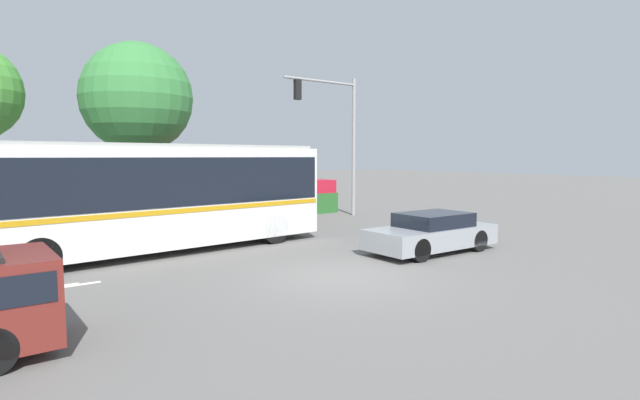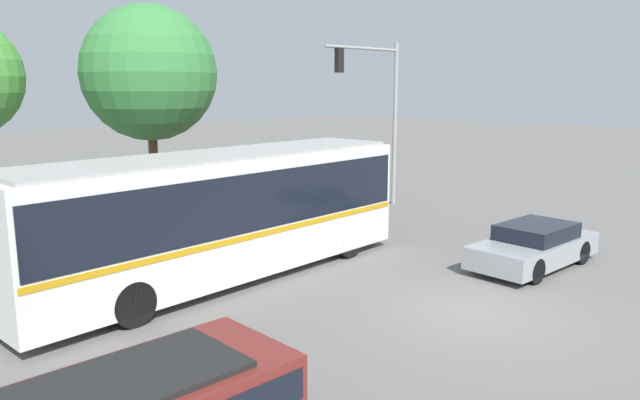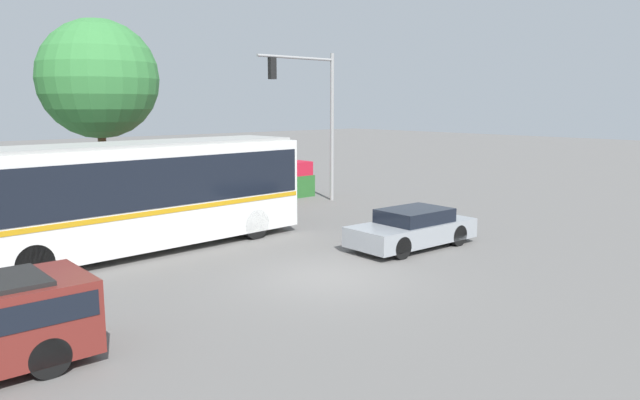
% 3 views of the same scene
% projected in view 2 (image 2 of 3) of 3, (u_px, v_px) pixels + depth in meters
% --- Properties ---
extents(ground_plane, '(140.00, 140.00, 0.00)m').
position_uv_depth(ground_plane, '(473.00, 311.00, 13.61)').
color(ground_plane, slate).
extents(city_bus, '(11.48, 3.21, 3.34)m').
position_uv_depth(city_bus, '(221.00, 209.00, 15.53)').
color(city_bus, silver).
rests_on(city_bus, ground).
extents(sedan_foreground, '(4.39, 1.94, 1.23)m').
position_uv_depth(sedan_foreground, '(534.00, 246.00, 16.88)').
color(sedan_foreground, gray).
rests_on(sedan_foreground, ground).
extents(traffic_light_pole, '(4.28, 0.24, 6.79)m').
position_uv_depth(traffic_light_pole, '(380.00, 102.00, 24.65)').
color(traffic_light_pole, gray).
rests_on(traffic_light_pole, ground).
extents(flowering_hedge, '(9.61, 1.25, 1.72)m').
position_uv_depth(flowering_hedge, '(282.00, 191.00, 24.27)').
color(flowering_hedge, '#286028').
rests_on(flowering_hedge, ground).
extents(street_tree_centre, '(4.69, 4.69, 7.81)m').
position_uv_depth(street_tree_centre, '(149.00, 73.00, 20.88)').
color(street_tree_centre, brown).
rests_on(street_tree_centre, ground).
extents(lane_stripe_near, '(2.40, 0.16, 0.01)m').
position_uv_depth(lane_stripe_near, '(137.00, 353.00, 11.47)').
color(lane_stripe_near, silver).
rests_on(lane_stripe_near, ground).
extents(lane_stripe_mid, '(2.40, 0.16, 0.01)m').
position_uv_depth(lane_stripe_mid, '(162.00, 348.00, 11.66)').
color(lane_stripe_mid, silver).
rests_on(lane_stripe_mid, ground).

